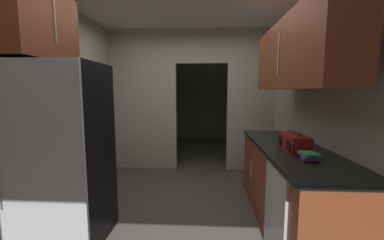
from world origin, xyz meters
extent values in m
plane|color=#47423D|center=(0.00, 0.00, 0.00)|extent=(20.00, 20.00, 0.00)
cube|color=silver|center=(0.00, 0.54, 2.66)|extent=(3.49, 7.57, 0.06)
cube|color=#ADA899|center=(-0.91, 1.79, 1.31)|extent=(1.26, 0.12, 2.63)
cube|color=#ADA899|center=(1.11, 1.79, 1.31)|extent=(0.86, 0.12, 2.63)
cube|color=#ADA899|center=(0.20, 1.79, 2.32)|extent=(0.97, 0.12, 0.62)
cube|color=gray|center=(0.00, 4.78, 1.31)|extent=(3.09, 0.10, 2.63)
cube|color=gray|center=(-1.50, 3.28, 1.31)|extent=(0.10, 2.99, 2.63)
cube|color=gray|center=(1.50, 3.28, 1.31)|extent=(0.10, 2.99, 2.63)
cube|color=#ADA899|center=(-1.60, -0.36, 1.31)|extent=(0.10, 4.29, 2.63)
cube|color=#ADA899|center=(1.60, -0.36, 1.31)|extent=(0.10, 4.29, 2.63)
cube|color=black|center=(-1.15, -0.51, 0.88)|extent=(0.82, 0.67, 1.77)
cube|color=#B7BABC|center=(-1.15, -0.86, 0.88)|extent=(0.82, 0.03, 1.77)
cube|color=brown|center=(1.21, -0.17, 0.43)|extent=(0.64, 2.15, 0.86)
cube|color=black|center=(1.21, -0.17, 0.88)|extent=(0.68, 2.15, 0.04)
cylinder|color=#B7BABC|center=(0.88, -0.64, 0.47)|extent=(0.01, 0.01, 0.22)
cylinder|color=#B7BABC|center=(0.88, 0.31, 0.47)|extent=(0.01, 0.01, 0.22)
cube|color=#B7BABC|center=(0.88, -0.77, 0.42)|extent=(0.02, 0.56, 0.84)
cube|color=brown|center=(1.21, -0.17, 1.88)|extent=(0.34, 1.94, 0.72)
cylinder|color=#B7BABC|center=(1.02, -0.17, 1.88)|extent=(0.01, 0.01, 0.43)
cube|color=brown|center=(-1.37, -0.43, 2.20)|extent=(0.34, 0.90, 0.81)
cylinder|color=#B7BABC|center=(-1.18, -0.43, 2.20)|extent=(0.01, 0.01, 0.49)
cube|color=maroon|center=(1.18, -0.32, 0.98)|extent=(0.19, 0.43, 0.17)
cylinder|color=#262626|center=(1.18, -0.32, 1.09)|extent=(0.02, 0.30, 0.02)
cylinder|color=black|center=(1.07, -0.45, 0.98)|extent=(0.01, 0.12, 0.12)
cylinder|color=black|center=(1.07, -0.19, 0.98)|extent=(0.01, 0.12, 0.12)
cube|color=black|center=(1.17, -0.68, 0.91)|extent=(0.14, 0.13, 0.02)
cube|color=#8C3893|center=(1.18, -0.69, 0.92)|extent=(0.13, 0.13, 0.02)
cube|color=#2D609E|center=(1.18, -0.68, 0.94)|extent=(0.15, 0.16, 0.01)
cube|color=#388C47|center=(1.17, -0.68, 0.96)|extent=(0.15, 0.17, 0.03)
cylinder|color=#4C4C51|center=(-0.88, -0.79, 0.18)|extent=(0.16, 0.16, 0.01)
camera|label=1|loc=(0.27, -2.75, 1.50)|focal=22.37mm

